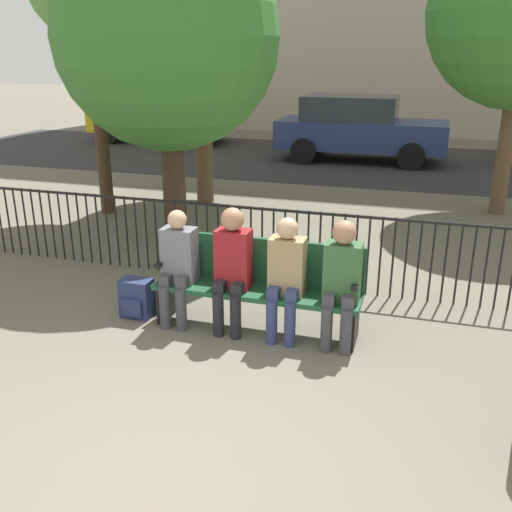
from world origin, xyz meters
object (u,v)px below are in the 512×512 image
object	(u,v)px
backpack	(137,298)
tree_3	(201,46)
park_bench	(258,281)
seated_person_2	(286,273)
parked_car_1	(358,127)
seated_person_3	(342,277)
tree_0	(167,38)
parked_car_2	(157,114)
seated_person_1	(232,263)
seated_person_0	(178,262)

from	to	relation	value
backpack	tree_3	xyz separation A→B (m)	(-1.14, 4.83, 2.55)
park_bench	seated_person_2	distance (m)	0.38
parked_car_1	backpack	bearing A→B (deg)	-95.94
park_bench	seated_person_3	distance (m)	0.88
park_bench	tree_3	size ratio (longest dim) A/B	0.51
tree_0	parked_car_2	size ratio (longest dim) A/B	1.04
seated_person_1	backpack	distance (m)	1.19
seated_person_3	seated_person_2	bearing A→B (deg)	-179.89
seated_person_2	parked_car_2	xyz separation A→B (m)	(-6.93, 11.35, 0.16)
backpack	parked_car_2	distance (m)	12.56
seated_person_2	parked_car_1	size ratio (longest dim) A/B	0.29
seated_person_2	backpack	distance (m)	1.69
seated_person_3	parked_car_1	world-z (taller)	parked_car_1
seated_person_1	tree_3	xyz separation A→B (m)	(-2.21, 4.82, 2.04)
park_bench	parked_car_1	distance (m)	9.75
park_bench	seated_person_1	xyz separation A→B (m)	(-0.23, -0.13, 0.21)
park_bench	parked_car_1	size ratio (longest dim) A/B	0.50
seated_person_3	backpack	bearing A→B (deg)	-179.67
seated_person_0	backpack	bearing A→B (deg)	-178.79
tree_0	parked_car_2	distance (m)	10.11
backpack	tree_0	xyz separation A→B (m)	(-0.72, 2.58, 2.64)
parked_car_2	park_bench	bearing A→B (deg)	-59.49
park_bench	seated_person_2	world-z (taller)	seated_person_2
tree_0	parked_car_1	bearing A→B (deg)	76.56
seated_person_2	tree_0	size ratio (longest dim) A/B	0.28
tree_0	parked_car_2	xyz separation A→B (m)	(-4.59, 8.78, -2.00)
seated_person_0	tree_0	xyz separation A→B (m)	(-1.21, 2.57, 2.18)
tree_3	parked_car_1	distance (m)	5.82
tree_0	parked_car_1	distance (m)	7.76
park_bench	seated_person_1	bearing A→B (deg)	-151.07
backpack	tree_3	distance (m)	5.58
backpack	parked_car_1	xyz separation A→B (m)	(1.03, 9.88, 0.64)
parked_car_2	tree_0	bearing A→B (deg)	-62.40
seated_person_2	backpack	bearing A→B (deg)	-179.60
seated_person_3	tree_0	size ratio (longest dim) A/B	0.28
seated_person_1	seated_person_3	distance (m)	1.08
parked_car_1	parked_car_2	xyz separation A→B (m)	(-6.33, 1.49, 0.00)
backpack	tree_3	bearing A→B (deg)	103.26
seated_person_1	parked_car_1	bearing A→B (deg)	90.28
seated_person_3	tree_0	xyz separation A→B (m)	(-2.87, 2.57, 2.15)
seated_person_0	seated_person_2	distance (m)	1.13
seated_person_2	tree_0	world-z (taller)	tree_0
seated_person_0	backpack	world-z (taller)	seated_person_0
seated_person_2	tree_0	bearing A→B (deg)	132.27
parked_car_1	parked_car_2	world-z (taller)	same
backpack	tree_3	size ratio (longest dim) A/B	0.10
tree_3	parked_car_2	xyz separation A→B (m)	(-4.17, 6.54, -1.92)
park_bench	seated_person_1	world-z (taller)	seated_person_1
seated_person_1	parked_car_2	world-z (taller)	parked_car_2
seated_person_0	tree_0	size ratio (longest dim) A/B	0.27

